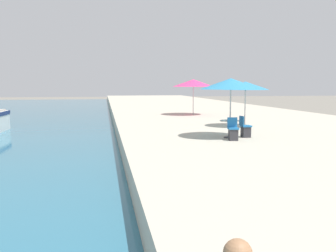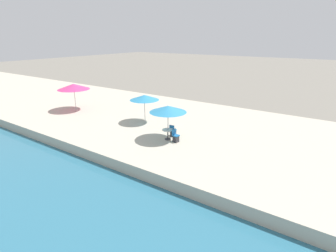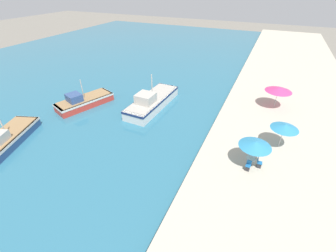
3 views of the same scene
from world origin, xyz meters
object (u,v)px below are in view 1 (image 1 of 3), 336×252
(cafe_chair_left, at_px, (245,130))
(cafe_chair_right, at_px, (233,132))
(cafe_umbrella_white, at_px, (245,86))
(cafe_table, at_px, (229,125))
(cafe_umbrella_pink, at_px, (231,84))
(cafe_umbrella_striped, at_px, (193,83))

(cafe_chair_left, height_order, cafe_chair_right, same)
(cafe_umbrella_white, distance_m, cafe_table, 4.75)
(cafe_umbrella_pink, xyz_separation_m, cafe_umbrella_striped, (1.32, 12.12, 0.11))
(cafe_umbrella_white, height_order, cafe_chair_right, cafe_umbrella_white)
(cafe_umbrella_white, distance_m, cafe_chair_left, 4.52)
(cafe_chair_right, bearing_deg, cafe_table, -90.00)
(cafe_umbrella_pink, xyz_separation_m, cafe_table, (-0.04, -0.01, -1.72))
(cafe_umbrella_striped, relative_size, cafe_table, 3.86)
(cafe_table, bearing_deg, cafe_chair_right, -96.45)
(cafe_umbrella_white, distance_m, cafe_umbrella_striped, 8.29)
(cafe_umbrella_pink, bearing_deg, cafe_chair_right, -99.57)
(cafe_umbrella_striped, height_order, cafe_chair_right, cafe_umbrella_striped)
(cafe_umbrella_striped, distance_m, cafe_table, 12.34)
(cafe_umbrella_pink, height_order, cafe_table, cafe_umbrella_pink)
(cafe_table, bearing_deg, cafe_chair_left, 2.14)
(cafe_umbrella_pink, relative_size, cafe_chair_left, 2.87)
(cafe_table, xyz_separation_m, cafe_chair_right, (-0.08, -0.72, -0.21))
(cafe_umbrella_white, xyz_separation_m, cafe_table, (-2.19, -3.88, -1.64))
(cafe_umbrella_pink, distance_m, cafe_chair_right, 2.07)
(cafe_umbrella_white, xyz_separation_m, cafe_chair_left, (-1.47, -3.85, -1.85))
(cafe_table, relative_size, cafe_chair_left, 0.88)
(cafe_umbrella_pink, height_order, cafe_umbrella_white, cafe_umbrella_pink)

